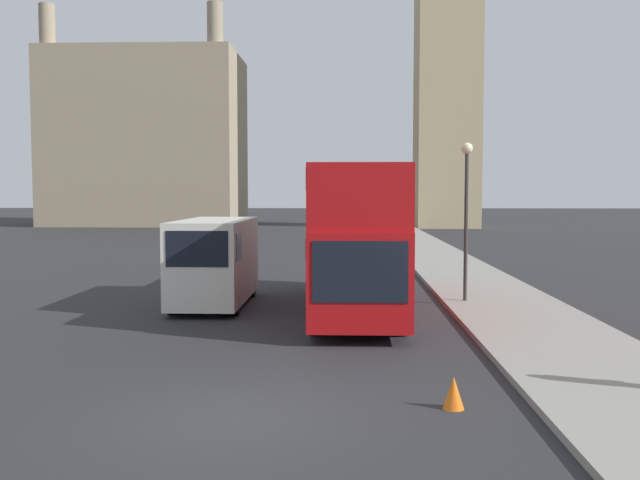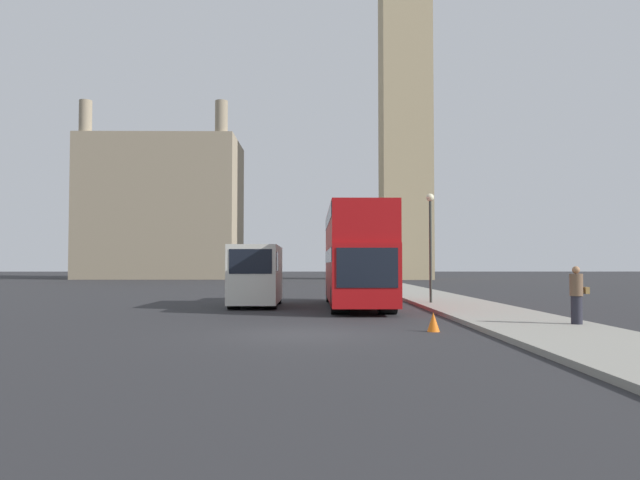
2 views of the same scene
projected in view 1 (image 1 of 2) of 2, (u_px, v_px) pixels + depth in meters
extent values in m
plane|color=#28282B|center=(231.00, 417.00, 11.51)|extent=(300.00, 300.00, 0.00)
cube|color=tan|center=(448.00, 24.00, 71.92)|extent=(6.23, 6.23, 41.27)
cube|color=gray|center=(148.00, 140.00, 79.14)|extent=(20.40, 13.48, 18.74)
cylinder|color=gray|center=(47.00, 24.00, 72.96)|extent=(1.62, 1.62, 4.12)
cylinder|color=gray|center=(215.00, 23.00, 72.35)|extent=(1.62, 1.62, 4.12)
cube|color=#A80F11|center=(356.00, 261.00, 21.88)|extent=(2.52, 10.87, 2.39)
cube|color=#A80F11|center=(357.00, 196.00, 21.74)|extent=(2.52, 10.65, 1.63)
cube|color=black|center=(357.00, 236.00, 21.83)|extent=(2.56, 10.43, 0.55)
cube|color=black|center=(357.00, 182.00, 21.71)|extent=(2.56, 10.21, 0.55)
cube|color=black|center=(360.00, 272.00, 16.43)|extent=(2.21, 0.03, 1.44)
cylinder|color=black|center=(323.00, 313.00, 18.18)|extent=(0.70, 1.12, 1.12)
cylinder|color=black|center=(394.00, 313.00, 18.12)|extent=(0.70, 1.12, 1.12)
cylinder|color=black|center=(330.00, 277.00, 25.77)|extent=(0.70, 1.12, 1.12)
cylinder|color=black|center=(380.00, 277.00, 25.70)|extent=(0.70, 1.12, 1.12)
cube|color=silver|center=(215.00, 260.00, 22.84)|extent=(2.09, 5.55, 2.56)
cube|color=black|center=(197.00, 249.00, 20.03)|extent=(1.77, 0.02, 1.02)
cube|color=black|center=(204.00, 246.00, 21.01)|extent=(2.12, 1.00, 0.82)
cylinder|color=black|center=(178.00, 303.00, 21.06)|extent=(0.52, 0.70, 0.70)
cylinder|color=black|center=(230.00, 303.00, 21.01)|extent=(0.52, 0.70, 0.70)
cylinder|color=black|center=(203.00, 286.00, 24.82)|extent=(0.52, 0.70, 0.70)
cylinder|color=black|center=(248.00, 287.00, 24.77)|extent=(0.52, 0.70, 0.70)
cylinder|color=#2D332D|center=(466.00, 228.00, 22.75)|extent=(0.12, 0.12, 4.69)
sphere|color=beige|center=(467.00, 148.00, 22.58)|extent=(0.36, 0.36, 0.36)
cone|color=orange|center=(454.00, 393.00, 11.93)|extent=(0.36, 0.36, 0.55)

